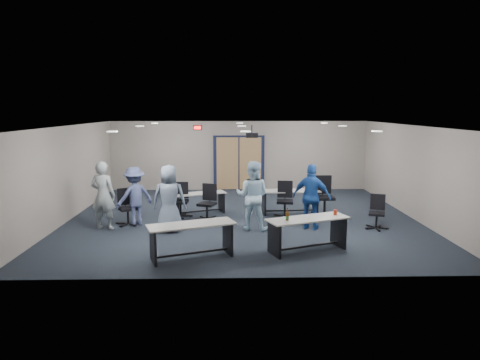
{
  "coord_description": "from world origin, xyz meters",
  "views": [
    {
      "loc": [
        -0.36,
        -12.2,
        3.18
      ],
      "look_at": [
        -0.07,
        -0.3,
        1.19
      ],
      "focal_mm": 32.0,
      "sensor_mm": 36.0,
      "label": 1
    }
  ],
  "objects_px": {
    "person_gray": "(103,195)",
    "person_back": "(135,196)",
    "chair_back_a": "(180,200)",
    "chair_loose_right": "(377,212)",
    "table_front_left": "(191,235)",
    "table_front_right": "(307,228)",
    "person_plaid": "(169,199)",
    "person_lightblue": "(252,196)",
    "table_back_right": "(290,198)",
    "chair_back_b": "(207,203)",
    "person_navy": "(312,197)",
    "chair_back_d": "(325,196)",
    "chair_back_c": "(285,200)",
    "chair_loose_left": "(128,207)",
    "table_back_left": "(199,200)"
  },
  "relations": [
    {
      "from": "chair_loose_right",
      "to": "table_front_right",
      "type": "bearing_deg",
      "value": -119.93
    },
    {
      "from": "table_back_left",
      "to": "chair_back_a",
      "type": "bearing_deg",
      "value": -166.63
    },
    {
      "from": "chair_back_a",
      "to": "person_lightblue",
      "type": "xyz_separation_m",
      "value": [
        2.06,
        -1.35,
        0.4
      ]
    },
    {
      "from": "person_lightblue",
      "to": "person_navy",
      "type": "distance_m",
      "value": 1.57
    },
    {
      "from": "table_front_left",
      "to": "chair_back_d",
      "type": "relative_size",
      "value": 1.65
    },
    {
      "from": "chair_loose_right",
      "to": "person_navy",
      "type": "relative_size",
      "value": 0.52
    },
    {
      "from": "table_back_left",
      "to": "chair_loose_left",
      "type": "relative_size",
      "value": 1.69
    },
    {
      "from": "person_lightblue",
      "to": "chair_loose_left",
      "type": "bearing_deg",
      "value": 6.39
    },
    {
      "from": "table_front_right",
      "to": "person_gray",
      "type": "xyz_separation_m",
      "value": [
        -5.09,
        1.89,
        0.39
      ]
    },
    {
      "from": "person_gray",
      "to": "person_back",
      "type": "distance_m",
      "value": 0.84
    },
    {
      "from": "person_lightblue",
      "to": "person_gray",
      "type": "bearing_deg",
      "value": 13.5
    },
    {
      "from": "table_back_right",
      "to": "chair_back_d",
      "type": "height_order",
      "value": "chair_back_d"
    },
    {
      "from": "person_gray",
      "to": "person_back",
      "type": "height_order",
      "value": "person_gray"
    },
    {
      "from": "table_front_right",
      "to": "chair_back_a",
      "type": "height_order",
      "value": "table_front_right"
    },
    {
      "from": "table_front_left",
      "to": "table_front_right",
      "type": "height_order",
      "value": "table_front_right"
    },
    {
      "from": "chair_back_c",
      "to": "person_plaid",
      "type": "bearing_deg",
      "value": -149.92
    },
    {
      "from": "table_back_right",
      "to": "person_lightblue",
      "type": "distance_m",
      "value": 2.14
    },
    {
      "from": "table_front_right",
      "to": "chair_back_b",
      "type": "height_order",
      "value": "table_front_right"
    },
    {
      "from": "table_front_left",
      "to": "chair_back_a",
      "type": "distance_m",
      "value": 3.58
    },
    {
      "from": "person_gray",
      "to": "person_plaid",
      "type": "xyz_separation_m",
      "value": [
        1.78,
        -0.28,
        -0.03
      ]
    },
    {
      "from": "chair_back_d",
      "to": "chair_loose_left",
      "type": "relative_size",
      "value": 1.18
    },
    {
      "from": "chair_loose_left",
      "to": "chair_loose_right",
      "type": "bearing_deg",
      "value": -34.31
    },
    {
      "from": "chair_back_a",
      "to": "person_back",
      "type": "height_order",
      "value": "person_back"
    },
    {
      "from": "person_gray",
      "to": "chair_back_a",
      "type": "bearing_deg",
      "value": -136.85
    },
    {
      "from": "table_back_left",
      "to": "person_back",
      "type": "distance_m",
      "value": 2.1
    },
    {
      "from": "chair_back_a",
      "to": "table_front_left",
      "type": "bearing_deg",
      "value": -78.52
    },
    {
      "from": "table_front_right",
      "to": "person_navy",
      "type": "relative_size",
      "value": 1.13
    },
    {
      "from": "person_plaid",
      "to": "chair_back_c",
      "type": "bearing_deg",
      "value": -157.22
    },
    {
      "from": "chair_back_b",
      "to": "person_navy",
      "type": "xyz_separation_m",
      "value": [
        2.82,
        -0.98,
        0.36
      ]
    },
    {
      "from": "person_plaid",
      "to": "person_lightblue",
      "type": "bearing_deg",
      "value": -175.79
    },
    {
      "from": "table_front_left",
      "to": "table_back_right",
      "type": "distance_m",
      "value": 4.69
    },
    {
      "from": "chair_back_c",
      "to": "person_gray",
      "type": "xyz_separation_m",
      "value": [
        -4.96,
        -1.07,
        0.38
      ]
    },
    {
      "from": "table_front_left",
      "to": "person_plaid",
      "type": "bearing_deg",
      "value": 90.27
    },
    {
      "from": "chair_loose_left",
      "to": "person_navy",
      "type": "distance_m",
      "value": 5.03
    },
    {
      "from": "chair_back_a",
      "to": "chair_loose_right",
      "type": "relative_size",
      "value": 1.12
    },
    {
      "from": "table_back_left",
      "to": "person_lightblue",
      "type": "height_order",
      "value": "person_lightblue"
    },
    {
      "from": "chair_back_a",
      "to": "chair_loose_left",
      "type": "bearing_deg",
      "value": -147.67
    },
    {
      "from": "chair_back_c",
      "to": "chair_back_a",
      "type": "bearing_deg",
      "value": -175.95
    },
    {
      "from": "chair_loose_right",
      "to": "person_back",
      "type": "height_order",
      "value": "person_back"
    },
    {
      "from": "chair_back_a",
      "to": "chair_loose_right",
      "type": "bearing_deg",
      "value": -13.34
    },
    {
      "from": "chair_back_b",
      "to": "person_back",
      "type": "relative_size",
      "value": 0.64
    },
    {
      "from": "table_back_left",
      "to": "person_plaid",
      "type": "relative_size",
      "value": 0.96
    },
    {
      "from": "person_navy",
      "to": "table_front_right",
      "type": "bearing_deg",
      "value": 101.53
    },
    {
      "from": "table_front_right",
      "to": "chair_back_d",
      "type": "bearing_deg",
      "value": 50.15
    },
    {
      "from": "table_back_right",
      "to": "chair_back_b",
      "type": "relative_size",
      "value": 1.76
    },
    {
      "from": "person_gray",
      "to": "person_back",
      "type": "relative_size",
      "value": 1.13
    },
    {
      "from": "chair_back_d",
      "to": "chair_loose_left",
      "type": "height_order",
      "value": "chair_back_d"
    },
    {
      "from": "table_front_left",
      "to": "chair_loose_left",
      "type": "relative_size",
      "value": 1.95
    },
    {
      "from": "table_front_left",
      "to": "chair_back_c",
      "type": "bearing_deg",
      "value": 33.94
    },
    {
      "from": "person_gray",
      "to": "person_plaid",
      "type": "distance_m",
      "value": 1.8
    }
  ]
}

